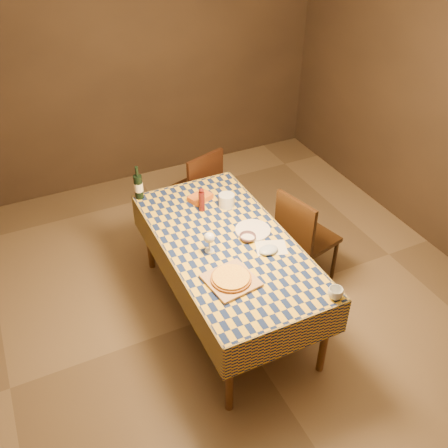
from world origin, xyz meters
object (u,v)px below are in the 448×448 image
object	(u,v)px
cutting_board	(231,280)
white_plate	(253,230)
wine_bottle	(138,186)
chair_right	(302,235)
dining_table	(227,249)
bowl	(248,237)
pizza	(231,278)
chair_far	(198,188)

from	to	relation	value
cutting_board	white_plate	size ratio (longest dim) A/B	1.17
cutting_board	wine_bottle	xyz separation A→B (m)	(-0.24, 1.27, 0.10)
cutting_board	chair_right	bearing A→B (deg)	27.87
cutting_board	chair_right	size ratio (longest dim) A/B	0.35
cutting_board	white_plate	bearing A→B (deg)	47.28
dining_table	bowl	xyz separation A→B (m)	(0.15, -0.05, 0.10)
cutting_board	pizza	bearing A→B (deg)	0.00
dining_table	white_plate	distance (m)	0.25
cutting_board	chair_far	distance (m)	1.63
bowl	white_plate	bearing A→B (deg)	41.58
wine_bottle	white_plate	distance (m)	1.06
pizza	chair_right	distance (m)	1.08
bowl	wine_bottle	world-z (taller)	wine_bottle
pizza	wine_bottle	xyz separation A→B (m)	(-0.24, 1.27, 0.08)
pizza	wine_bottle	distance (m)	1.30
dining_table	cutting_board	world-z (taller)	cutting_board
cutting_board	wine_bottle	world-z (taller)	wine_bottle
dining_table	chair_far	xyz separation A→B (m)	(0.24, 1.14, -0.17)
cutting_board	wine_bottle	size ratio (longest dim) A/B	1.07
bowl	chair_far	bearing A→B (deg)	85.70
bowl	chair_right	world-z (taller)	chair_right
cutting_board	chair_right	distance (m)	1.07
wine_bottle	chair_far	world-z (taller)	wine_bottle
dining_table	cutting_board	distance (m)	0.45
dining_table	wine_bottle	bearing A→B (deg)	115.54
dining_table	pizza	distance (m)	0.46
dining_table	wine_bottle	world-z (taller)	wine_bottle
pizza	wine_bottle	bearing A→B (deg)	100.88
dining_table	cutting_board	size ratio (longest dim) A/B	5.70
pizza	wine_bottle	size ratio (longest dim) A/B	1.19
chair_far	bowl	bearing A→B (deg)	-94.30
cutting_board	dining_table	bearing A→B (deg)	67.90
dining_table	chair_right	distance (m)	0.78
pizza	bowl	xyz separation A→B (m)	(0.32, 0.36, -0.01)
pizza	wine_bottle	world-z (taller)	wine_bottle
white_plate	pizza	bearing A→B (deg)	-132.72
chair_far	chair_right	bearing A→B (deg)	-64.38
wine_bottle	white_plate	bearing A→B (deg)	-52.04
pizza	chair_far	world-z (taller)	chair_far
chair_far	dining_table	bearing A→B (deg)	-101.94
cutting_board	chair_far	world-z (taller)	chair_far
bowl	wine_bottle	distance (m)	1.08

